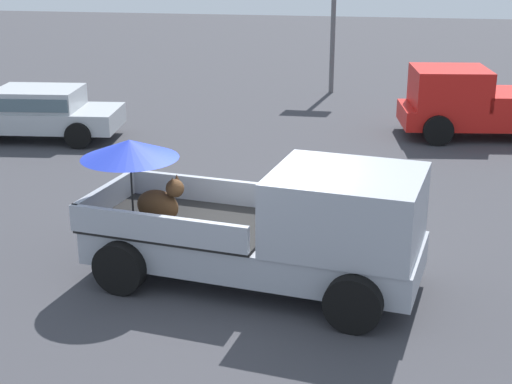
% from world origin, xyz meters
% --- Properties ---
extents(ground_plane, '(80.00, 80.00, 0.00)m').
position_xyz_m(ground_plane, '(0.00, 0.00, 0.00)').
color(ground_plane, '#38383D').
extents(pickup_truck_main, '(5.31, 2.91, 2.19)m').
position_xyz_m(pickup_truck_main, '(0.36, -0.08, 0.98)').
color(pickup_truck_main, black).
rests_on(pickup_truck_main, ground).
extents(pickup_truck_red, '(4.99, 2.64, 1.80)m').
position_xyz_m(pickup_truck_red, '(4.52, 9.70, 0.87)').
color(pickup_truck_red, black).
rests_on(pickup_truck_red, ground).
extents(parked_sedan_near, '(4.45, 2.30, 1.33)m').
position_xyz_m(parked_sedan_near, '(-6.98, 7.51, 0.74)').
color(parked_sedan_near, black).
rests_on(parked_sedan_near, ground).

